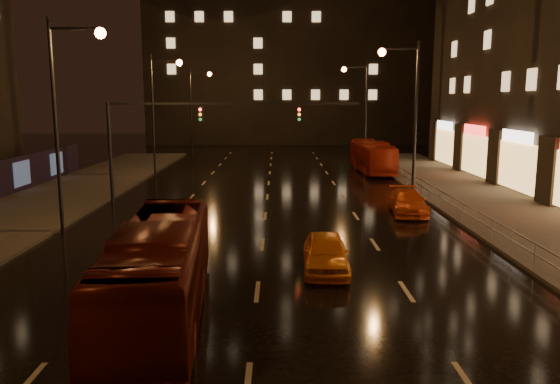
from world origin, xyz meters
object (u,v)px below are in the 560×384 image
at_px(taxi_near, 326,253).
at_px(taxi_far, 408,202).
at_px(bus_red, 160,269).
at_px(bus_curb, 372,157).

relative_size(taxi_near, taxi_far, 0.91).
bearing_deg(taxi_far, bus_red, -121.38).
distance_m(bus_red, taxi_near, 6.78).
height_order(taxi_near, taxi_far, taxi_near).
height_order(bus_curb, taxi_far, bus_curb).
bearing_deg(bus_curb, taxi_far, -94.97).
distance_m(bus_red, taxi_far, 18.18).
xyz_separation_m(bus_red, taxi_far, (10.78, 14.61, -0.76)).
distance_m(bus_red, bus_curb, 34.39).
bearing_deg(bus_curb, taxi_near, -104.80).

